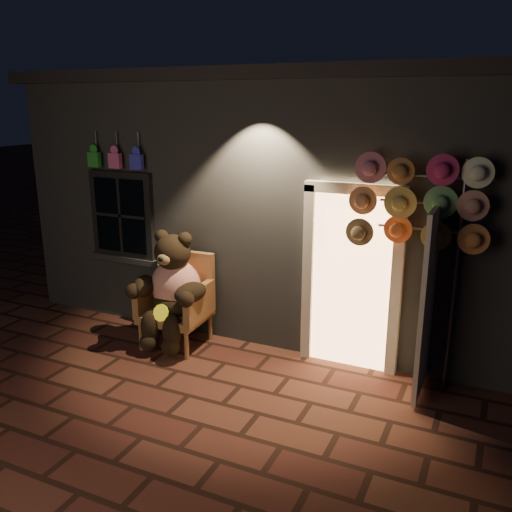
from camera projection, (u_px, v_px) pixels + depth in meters
The scene contains 5 objects.
ground at pixel (188, 395), 5.84m from camera, with size 60.00×60.00×0.00m, color #532D1F.
shop_building at pixel (314, 186), 8.85m from camera, with size 7.30×5.95×3.51m.
wicker_armchair at pixel (179, 299), 7.00m from camera, with size 0.84×0.76×1.18m.
teddy_bear at pixel (172, 289), 6.81m from camera, with size 1.07×0.83×1.47m.
hat_rack at pixel (420, 206), 5.57m from camera, with size 1.43×0.22×2.53m.
Camera 1 is at (2.85, -4.42, 3.05)m, focal length 38.00 mm.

